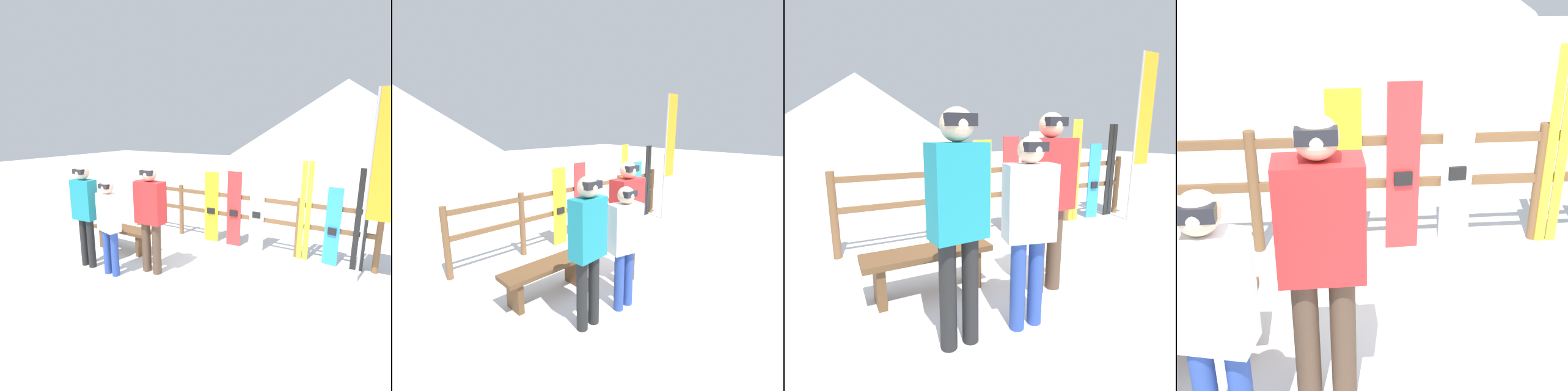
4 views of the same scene
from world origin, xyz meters
The scene contains 14 objects.
ground_plane centered at (0.00, 0.00, 0.00)m, with size 40.00×40.00×0.00m, color white.
mountain_backdrop centered at (0.00, 23.70, 3.00)m, with size 18.00×18.00×6.00m.
fence centered at (0.00, 1.70, 0.66)m, with size 5.16×0.10×1.12m.
bench centered at (-1.75, 0.34, 0.34)m, with size 1.25×0.36×0.46m.
person_teal centered at (-1.77, -0.49, 1.03)m, with size 0.41×0.25×1.74m.
person_red centered at (-0.68, -0.12, 1.02)m, with size 0.47×0.26×1.76m.
person_white centered at (-1.19, -0.52, 0.91)m, with size 0.42×0.30×1.55m.
snowboard_yellow centered at (-0.48, 1.64, 0.73)m, with size 0.30×0.07×1.47m.
snowboard_red centered at (0.02, 1.64, 0.75)m, with size 0.29×0.06×1.52m.
snowboard_white centered at (0.49, 1.64, 0.79)m, with size 0.28×0.07×1.59m.
ski_pair_yellow centered at (1.37, 1.64, 0.90)m, with size 0.19×0.02×1.80m.
snowboard_blue centered at (1.83, 1.64, 0.69)m, with size 0.25×0.08×1.38m.
ski_pair_black centered at (2.25, 1.64, 0.86)m, with size 0.20×0.02×1.73m.
rental_flag centered at (2.41, 1.20, 1.77)m, with size 0.40×0.04×2.89m.
Camera 3 is at (-2.55, -2.38, 1.58)m, focal length 28.00 mm.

